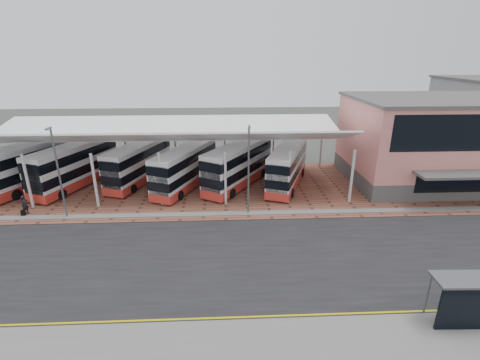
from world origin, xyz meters
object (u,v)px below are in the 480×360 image
at_px(bus_3, 185,168).
at_px(bus_4, 239,165).
at_px(terminal, 436,140).
at_px(bus_0, 35,165).
at_px(bus_2, 139,163).
at_px(bus_5, 288,167).
at_px(bus_shelter, 472,298).
at_px(pedestrian, 25,205).
at_px(bus_1, 75,166).

relative_size(bus_3, bus_4, 0.99).
height_order(terminal, bus_4, terminal).
bearing_deg(bus_0, bus_2, 27.81).
distance_m(bus_4, bus_5, 5.26).
distance_m(bus_0, bus_4, 21.68).
relative_size(bus_2, bus_shelter, 3.11).
bearing_deg(bus_5, bus_2, -165.44).
height_order(terminal, pedestrian, terminal).
bearing_deg(bus_4, bus_0, -150.15).
height_order(terminal, bus_0, terminal).
height_order(bus_3, bus_shelter, bus_3).
xyz_separation_m(bus_1, pedestrian, (-1.77, -7.10, -1.36)).
relative_size(terminal, bus_1, 1.64).
distance_m(bus_0, bus_2, 10.77).
bearing_deg(bus_2, pedestrian, -116.96).
xyz_separation_m(bus_3, bus_5, (10.91, 0.06, -0.02)).
bearing_deg(bus_3, bus_shelter, -28.21).
relative_size(bus_1, bus_shelter, 3.29).
height_order(bus_4, bus_5, bus_4).
relative_size(bus_2, bus_5, 1.01).
bearing_deg(terminal, bus_shelter, -115.63).
height_order(bus_5, bus_shelter, bus_5).
xyz_separation_m(bus_1, bus_2, (6.54, 0.97, -0.13)).
bearing_deg(bus_2, bus_5, 12.18).
xyz_separation_m(terminal, bus_shelter, (-10.46, -21.81, -2.85)).
relative_size(terminal, bus_4, 1.73).
distance_m(bus_0, bus_3, 16.05).
height_order(bus_2, bus_5, bus_2).
bearing_deg(terminal, bus_1, 179.76).
bearing_deg(pedestrian, terminal, -61.77).
relative_size(bus_0, bus_5, 1.11).
relative_size(bus_1, bus_2, 1.06).
bearing_deg(terminal, bus_5, -177.30).
xyz_separation_m(terminal, bus_1, (-39.03, 0.16, -2.34)).
distance_m(bus_3, bus_4, 5.67).
relative_size(bus_4, pedestrian, 5.91).
xyz_separation_m(pedestrian, bus_shelter, (30.34, -14.87, 0.85)).
height_order(bus_5, pedestrian, bus_5).
bearing_deg(bus_4, bus_2, -156.41).
xyz_separation_m(terminal, bus_2, (-32.49, 1.13, -2.48)).
bearing_deg(bus_shelter, bus_3, 130.77).
distance_m(terminal, bus_1, 39.10).
distance_m(terminal, bus_4, 21.70).
distance_m(bus_0, bus_5, 26.94).
xyz_separation_m(bus_3, bus_4, (5.66, 0.35, 0.12)).
distance_m(bus_1, bus_5, 22.74).
bearing_deg(bus_3, bus_0, -160.96).
relative_size(bus_2, bus_3, 1.01).
bearing_deg(terminal, bus_2, 178.01).
height_order(bus_1, bus_5, bus_1).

